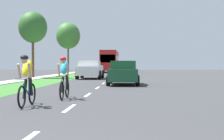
% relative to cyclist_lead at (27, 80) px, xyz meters
% --- Properties ---
extents(ground_plane, '(120.00, 120.00, 0.00)m').
position_rel_cyclist_lead_xyz_m(ground_plane, '(1.39, 12.85, -0.81)').
color(ground_plane, '#38383A').
extents(grass_verge, '(2.94, 70.00, 0.01)m').
position_rel_cyclist_lead_xyz_m(grass_verge, '(-3.34, 12.85, -0.81)').
color(grass_verge, '#38722D').
rests_on(grass_verge, ground_plane).
extents(sidewalk_concrete, '(1.51, 70.00, 0.10)m').
position_rel_cyclist_lead_xyz_m(sidewalk_concrete, '(-5.56, 12.85, -0.81)').
color(sidewalk_concrete, '#B2ADA3').
rests_on(sidewalk_concrete, ground_plane).
extents(lane_markings_center, '(0.12, 53.49, 0.01)m').
position_rel_cyclist_lead_xyz_m(lane_markings_center, '(1.39, 16.85, -0.81)').
color(lane_markings_center, white).
rests_on(lane_markings_center, ground_plane).
extents(cyclist_lead, '(0.42, 1.72, 1.58)m').
position_rel_cyclist_lead_xyz_m(cyclist_lead, '(0.00, 0.00, 0.00)').
color(cyclist_lead, black).
rests_on(cyclist_lead, ground_plane).
extents(cyclist_trailing, '(0.42, 1.72, 1.58)m').
position_rel_cyclist_lead_xyz_m(cyclist_trailing, '(0.71, 2.29, 0.00)').
color(cyclist_trailing, black).
rests_on(cyclist_trailing, ground_plane).
extents(sedan_dark_green, '(1.98, 4.30, 1.52)m').
position_rel_cyclist_lead_xyz_m(sedan_dark_green, '(2.77, 11.10, -0.04)').
color(sedan_dark_green, '#194C2D').
rests_on(sedan_dark_green, ground_plane).
extents(pickup_white, '(2.22, 5.10, 1.64)m').
position_rel_cyclist_lead_xyz_m(pickup_white, '(-0.40, 19.93, 0.02)').
color(pickup_white, silver).
rests_on(pickup_white, ground_plane).
extents(suv_silver, '(2.15, 4.70, 1.79)m').
position_rel_cyclist_lead_xyz_m(suv_silver, '(2.57, 33.17, 0.14)').
color(suv_silver, '#A5A8AD').
rests_on(suv_silver, ground_plane).
extents(bus_red, '(2.78, 11.60, 3.48)m').
position_rel_cyclist_lead_xyz_m(bus_red, '(-0.08, 44.95, 1.17)').
color(bus_red, red).
rests_on(bus_red, ground_plane).
extents(street_tree_near, '(2.74, 2.74, 6.38)m').
position_rel_cyclist_lead_xyz_m(street_tree_near, '(-6.12, 21.45, 4.04)').
color(street_tree_near, brown).
rests_on(street_tree_near, ground_plane).
extents(street_tree_far, '(3.57, 3.57, 7.53)m').
position_rel_cyclist_lead_xyz_m(street_tree_far, '(-5.95, 38.92, 4.74)').
color(street_tree_far, brown).
rests_on(street_tree_far, ground_plane).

